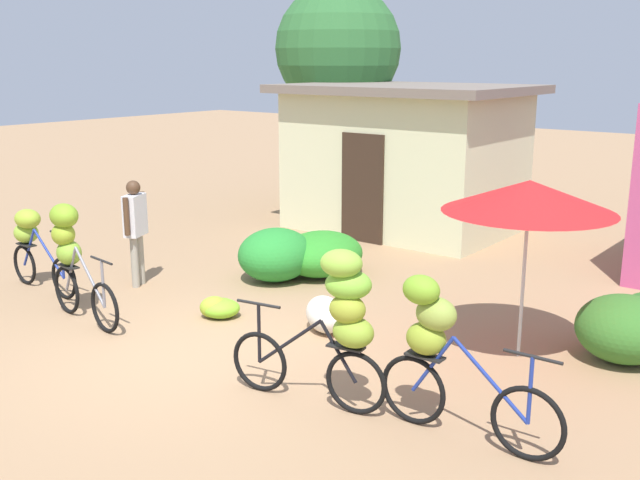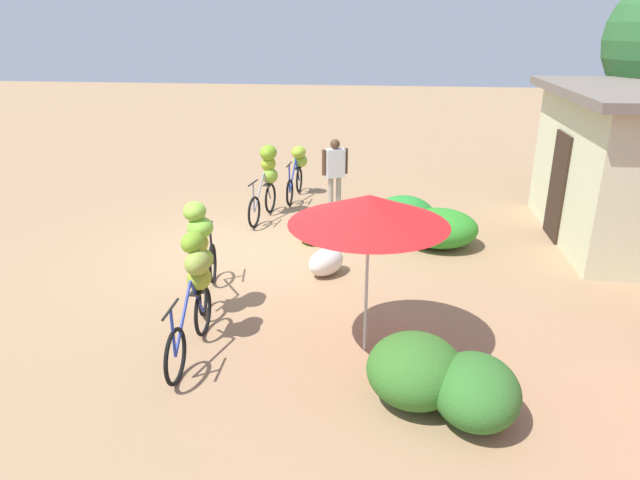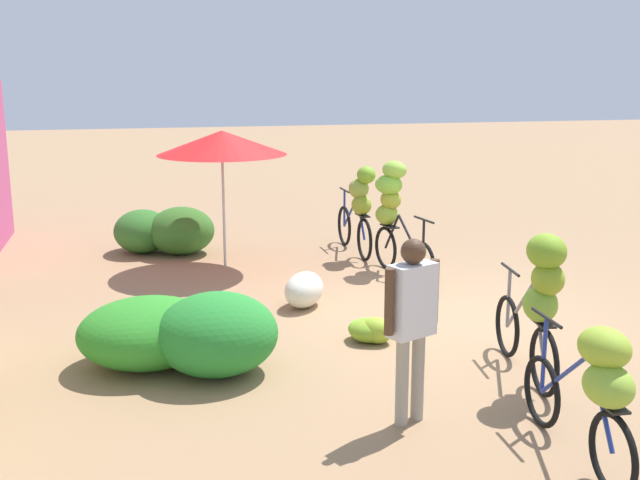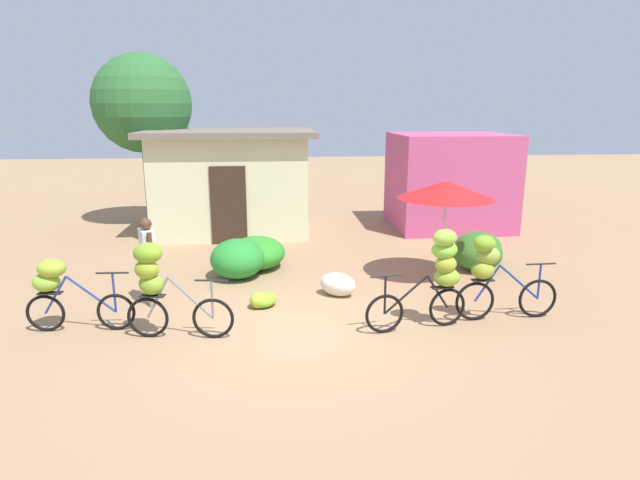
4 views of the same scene
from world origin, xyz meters
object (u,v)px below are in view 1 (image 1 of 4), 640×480
banana_pile_on_ground (219,308)px  person_vendor (135,222)px  building_low (405,157)px  market_umbrella (529,196)px  bicycle_by_shop (442,345)px  bicycle_center_loaded (338,315)px  tree_behind_building (338,49)px  bicycle_leftmost (32,240)px  bicycle_near_pile (71,250)px  produce_sack (325,314)px

banana_pile_on_ground → person_vendor: person_vendor is taller
building_low → market_umbrella: (4.51, -4.81, 0.42)m
bicycle_by_shop → person_vendor: (-5.73, 1.17, 0.13)m
building_low → bicycle_center_loaded: (3.67, -7.16, -0.47)m
tree_behind_building → person_vendor: size_ratio=3.10×
bicycle_by_shop → person_vendor: person_vendor is taller
market_umbrella → banana_pile_on_ground: bearing=-161.7°
bicycle_leftmost → tree_behind_building: bearing=92.3°
bicycle_leftmost → bicycle_by_shop: 6.87m
bicycle_by_shop → bicycle_center_loaded: bearing=-166.8°
bicycle_near_pile → banana_pile_on_ground: bearing=36.6°
building_low → bicycle_near_pile: building_low is taller
market_umbrella → bicycle_near_pile: (-5.15, -2.33, -0.95)m
market_umbrella → produce_sack: (-2.22, -0.74, -1.63)m
building_low → market_umbrella: building_low is taller
bicycle_near_pile → person_vendor: person_vendor is taller
market_umbrella → banana_pile_on_ground: (-3.63, -1.20, -1.72)m
bicycle_leftmost → bicycle_by_shop: (6.87, -0.18, 0.12)m
bicycle_leftmost → person_vendor: size_ratio=1.06×
market_umbrella → bicycle_center_loaded: (-0.84, -2.34, -0.89)m
bicycle_by_shop → banana_pile_on_ground: bearing=166.3°
market_umbrella → person_vendor: size_ratio=1.28×
market_umbrella → bicycle_by_shop: bearing=-86.3°
bicycle_leftmost → bicycle_center_loaded: 5.91m
tree_behind_building → building_low: bearing=-25.0°
market_umbrella → person_vendor: 5.74m
bicycle_near_pile → bicycle_center_loaded: (4.31, -0.02, 0.06)m
building_low → bicycle_leftmost: bearing=-108.2°
bicycle_leftmost → bicycle_near_pile: bearing=-14.0°
banana_pile_on_ground → person_vendor: (-1.96, 0.26, 0.84)m
produce_sack → person_vendor: person_vendor is taller
tree_behind_building → bicycle_center_loaded: size_ratio=2.91×
bicycle_center_loaded → bicycle_by_shop: size_ratio=0.96×
person_vendor → building_low: bearing=79.4°
bicycle_leftmost → bicycle_near_pile: bicycle_near_pile is taller
person_vendor → bicycle_near_pile: bearing=-72.4°
bicycle_near_pile → bicycle_leftmost: bearing=166.0°
produce_sack → person_vendor: size_ratio=0.44×
market_umbrella → bicycle_near_pile: size_ratio=1.24×
produce_sack → tree_behind_building: bearing=125.6°
tree_behind_building → produce_sack: 8.92m
produce_sack → banana_pile_on_ground: bearing=-162.1°
building_low → tree_behind_building: bearing=155.0°
bicycle_leftmost → bicycle_center_loaded: bicycle_center_loaded is taller
bicycle_by_shop → produce_sack: (-2.36, 1.37, -0.62)m
bicycle_by_shop → market_umbrella: bearing=93.7°
person_vendor → bicycle_by_shop: bearing=-11.6°
bicycle_leftmost → banana_pile_on_ground: 3.24m
banana_pile_on_ground → tree_behind_building: bearing=115.4°
building_low → person_vendor: size_ratio=2.87×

